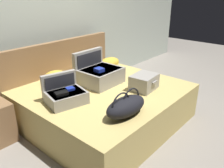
{
  "coord_description": "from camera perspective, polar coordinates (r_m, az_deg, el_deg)",
  "views": [
    {
      "loc": [
        -2.12,
        -1.59,
        1.77
      ],
      "look_at": [
        0.0,
        0.26,
        0.6
      ],
      "focal_mm": 37.46,
      "sensor_mm": 36.0,
      "label": 1
    }
  ],
  "objects": [
    {
      "name": "hard_case_large",
      "position": [
        3.31,
        -3.2,
        2.54
      ],
      "size": [
        0.56,
        0.51,
        0.44
      ],
      "rotation": [
        0.0,
        0.0,
        0.02
      ],
      "color": "gray",
      "rests_on": "bed"
    },
    {
      "name": "back_wall",
      "position": [
        3.9,
        -16.11,
        14.83
      ],
      "size": [
        8.0,
        0.1,
        2.6
      ],
      "primitive_type": "cube",
      "color": "#B7C1B2",
      "rests_on": "ground"
    },
    {
      "name": "pillow_near_headboard",
      "position": [
        3.39,
        -13.52,
        1.58
      ],
      "size": [
        0.38,
        0.33,
        0.18
      ],
      "primitive_type": "ellipsoid",
      "rotation": [
        0.0,
        0.0,
        -0.05
      ],
      "color": "gold",
      "rests_on": "bed"
    },
    {
      "name": "hard_case_medium",
      "position": [
        2.81,
        -11.42,
        -2.49
      ],
      "size": [
        0.51,
        0.47,
        0.32
      ],
      "rotation": [
        0.0,
        0.0,
        -0.24
      ],
      "color": "gray",
      "rests_on": "bed"
    },
    {
      "name": "duffel_bag",
      "position": [
        2.49,
        3.43,
        -5.41
      ],
      "size": [
        0.55,
        0.29,
        0.29
      ],
      "rotation": [
        0.0,
        0.0,
        -0.07
      ],
      "color": "black",
      "rests_on": "bed"
    },
    {
      "name": "pillow_center_head",
      "position": [
        3.95,
        -0.68,
        5.18
      ],
      "size": [
        0.42,
        0.25,
        0.18
      ],
      "primitive_type": "ellipsoid",
      "rotation": [
        0.0,
        0.0,
        0.01
      ],
      "color": "gold",
      "rests_on": "bed"
    },
    {
      "name": "bed",
      "position": [
        3.28,
        -1.82,
        -5.04
      ],
      "size": [
        1.99,
        1.83,
        0.5
      ],
      "primitive_type": "cube",
      "color": "tan",
      "rests_on": "ground"
    },
    {
      "name": "headboard",
      "position": [
        3.84,
        -12.41,
        2.84
      ],
      "size": [
        2.03,
        0.08,
        1.01
      ],
      "primitive_type": "cube",
      "color": "olive",
      "rests_on": "ground"
    },
    {
      "name": "hard_case_small",
      "position": [
        3.14,
        7.82,
        0.42
      ],
      "size": [
        0.38,
        0.33,
        0.2
      ],
      "rotation": [
        0.0,
        0.0,
        0.09
      ],
      "color": "gray",
      "rests_on": "bed"
    },
    {
      "name": "ground_plane",
      "position": [
        3.19,
        3.63,
        -11.21
      ],
      "size": [
        12.0,
        12.0,
        0.0
      ],
      "primitive_type": "plane",
      "color": "gray"
    }
  ]
}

